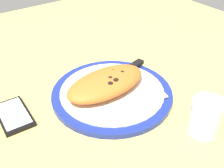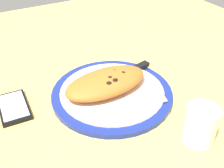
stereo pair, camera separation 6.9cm
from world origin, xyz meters
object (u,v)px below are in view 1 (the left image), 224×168
(fork, at_px, (144,101))
(calzone, at_px, (106,83))
(smartphone, at_px, (14,115))
(water_glass, at_px, (205,119))
(plate, at_px, (112,93))
(knife, at_px, (124,73))

(fork, bearing_deg, calzone, 117.42)
(calzone, bearing_deg, fork, -62.58)
(calzone, distance_m, fork, 0.11)
(calzone, xyz_separation_m, smartphone, (-0.22, 0.06, -0.03))
(calzone, xyz_separation_m, water_glass, (0.10, -0.23, -0.00))
(water_glass, bearing_deg, calzone, 112.81)
(plate, xyz_separation_m, knife, (0.07, 0.04, 0.01))
(plate, distance_m, smartphone, 0.24)
(calzone, relative_size, knife, 0.98)
(calzone, height_order, fork, calzone)
(calzone, bearing_deg, water_glass, -67.19)
(calzone, xyz_separation_m, fork, (0.05, -0.09, -0.02))
(fork, relative_size, knife, 0.67)
(plate, distance_m, water_glass, 0.24)
(plate, height_order, fork, fork)
(calzone, bearing_deg, knife, 20.63)
(knife, bearing_deg, plate, -149.96)
(knife, bearing_deg, smartphone, 174.78)
(fork, distance_m, knife, 0.13)
(knife, bearing_deg, fork, -106.18)
(knife, distance_m, water_glass, 0.26)
(fork, height_order, knife, knife)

